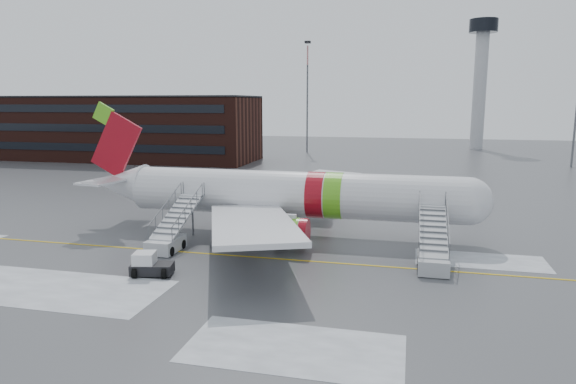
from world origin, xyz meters
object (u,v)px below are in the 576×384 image
(airliner, at_px, (283,194))
(pushback_tug, at_px, (150,265))
(airstair_fwd, at_px, (433,252))
(airstair_aft, at_px, (170,235))

(airliner, xyz_separation_m, pushback_tug, (-5.83, -12.45, -2.75))
(airliner, distance_m, airstair_fwd, 14.03)
(airstair_aft, bearing_deg, airstair_fwd, 0.00)
(airliner, distance_m, pushback_tug, 14.02)
(airliner, height_order, airstair_fwd, airliner)
(airstair_aft, bearing_deg, pushback_tug, -76.23)
(airstair_aft, bearing_deg, airliner, 41.92)
(airstair_fwd, bearing_deg, airliner, 151.79)
(airstair_fwd, xyz_separation_m, airstair_aft, (-19.47, 0.00, 0.00))
(airstair_fwd, bearing_deg, airstair_aft, 180.00)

